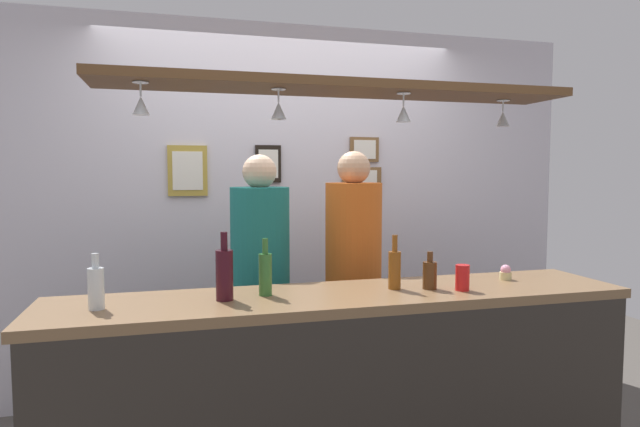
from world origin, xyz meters
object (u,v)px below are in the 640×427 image
Objects in this scene: picture_frame_lower_pair at (362,179)px; drink_can at (462,278)px; bottle_beer_amber_tall at (395,268)px; bottle_wine_dark_red at (224,273)px; person_right_orange_shirt at (353,262)px; bottle_beer_green_import at (265,273)px; cupcake at (506,273)px; person_left_teal_shirt at (260,269)px; bottle_soda_clear at (96,287)px; picture_frame_upper_small at (364,150)px; bottle_beer_brown_stubby at (430,274)px; picture_frame_caricature at (188,171)px; picture_frame_crest at (268,164)px.

drink_can is at bearing -91.11° from picture_frame_lower_pair.
bottle_wine_dark_red is at bearing -178.66° from bottle_beer_amber_tall.
person_right_orange_shirt is 0.94m from bottle_beer_green_import.
bottle_beer_amber_tall is 3.33× the size of cupcake.
drink_can is at bearing -44.64° from person_left_teal_shirt.
drink_can reaches higher than cupcake.
bottle_soda_clear is at bearing 177.42° from drink_can.
drink_can is at bearing -2.58° from bottle_soda_clear.
drink_can is at bearing -91.82° from picture_frame_upper_small.
bottle_beer_green_import reaches higher than bottle_beer_brown_stubby.
cupcake is 0.23× the size of picture_frame_caricature.
bottle_beer_green_import is 1.18× the size of picture_frame_upper_small.
bottle_beer_green_import is 0.87× the size of picture_frame_lower_pair.
bottle_soda_clear is 0.68× the size of picture_frame_caricature.
bottle_soda_clear is 1.05× the size of picture_frame_upper_small.
person_left_teal_shirt is at bearing 180.00° from person_right_orange_shirt.
bottle_wine_dark_red reaches higher than bottle_soda_clear.
bottle_beer_amber_tall is at bearing -75.07° from picture_frame_crest.
bottle_beer_brown_stubby is 0.82× the size of picture_frame_upper_small.
bottle_soda_clear reaches higher than drink_can.
bottle_beer_brown_stubby is 1.58m from picture_frame_upper_small.
picture_frame_crest reaches higher than bottle_wine_dark_red.
picture_frame_lower_pair is (1.65, 1.43, 0.41)m from bottle_soda_clear.
person_right_orange_shirt is at bearing 107.82° from drink_can.
picture_frame_upper_small is at bearing 0.00° from picture_frame_lower_pair.
picture_frame_lower_pair is at bearing 38.30° from person_left_teal_shirt.
person_right_orange_shirt is 0.86m from drink_can.
person_left_teal_shirt is at bearing -142.30° from picture_frame_upper_small.
person_right_orange_shirt reaches higher than bottle_soda_clear.
bottle_wine_dark_red is 0.97m from bottle_beer_brown_stubby.
bottle_wine_dark_red is 3.85× the size of cupcake.
cupcake is 2.12m from picture_frame_caricature.
picture_frame_crest is at bearing 127.33° from cupcake.
bottle_wine_dark_red is at bearing -110.35° from person_left_teal_shirt.
bottle_wine_dark_red is (-0.27, -0.72, 0.12)m from person_left_teal_shirt.
drink_can is (0.13, -0.07, -0.01)m from bottle_beer_brown_stubby.
drink_can is 0.55× the size of picture_frame_upper_small.
bottle_wine_dark_red is 1.30× the size of bottle_soda_clear.
person_left_teal_shirt is at bearing -141.70° from picture_frame_lower_pair.
picture_frame_caricature is at bearing 139.61° from cupcake.
person_left_teal_shirt is 1.33m from picture_frame_upper_small.
person_left_teal_shirt is 6.41× the size of picture_frame_crest.
cupcake is (0.61, -0.65, 0.02)m from person_right_orange_shirt.
picture_frame_upper_small is 0.73× the size of picture_frame_lower_pair.
bottle_beer_green_import is at bearing -133.76° from person_right_orange_shirt.
bottle_beer_green_import is 1.70m from picture_frame_lower_pair.
bottle_soda_clear is at bearing -105.81° from picture_frame_caricature.
picture_frame_lower_pair is (0.29, 0.68, 0.49)m from person_right_orange_shirt.
picture_frame_upper_small is (0.05, 1.50, 0.66)m from drink_can.
person_left_teal_shirt is 5.56× the size of bottle_wine_dark_red.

